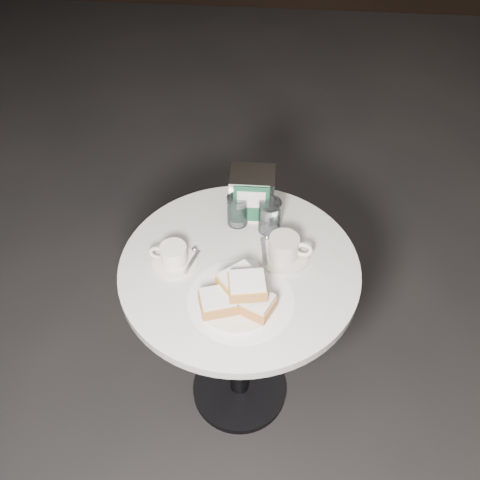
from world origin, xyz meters
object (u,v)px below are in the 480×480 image
(water_glass_right, at_px, (270,216))
(water_glass_left, at_px, (238,210))
(cafe_table, at_px, (239,306))
(beignet_plate, at_px, (239,296))
(coffee_cup_left, at_px, (174,256))
(coffee_cup_right, at_px, (284,249))
(napkin_dispenser, at_px, (252,194))

(water_glass_right, bearing_deg, water_glass_left, 167.70)
(cafe_table, distance_m, water_glass_left, 0.31)
(beignet_plate, bearing_deg, water_glass_right, 77.42)
(coffee_cup_left, xyz_separation_m, coffee_cup_right, (0.31, 0.05, 0.00))
(coffee_cup_right, bearing_deg, beignet_plate, -114.57)
(cafe_table, height_order, beignet_plate, beignet_plate)
(coffee_cup_left, height_order, coffee_cup_right, coffee_cup_right)
(cafe_table, bearing_deg, water_glass_right, 63.36)
(beignet_plate, xyz_separation_m, coffee_cup_right, (0.12, 0.19, -0.01))
(coffee_cup_left, xyz_separation_m, water_glass_left, (0.17, 0.19, 0.02))
(cafe_table, bearing_deg, coffee_cup_right, 18.81)
(coffee_cup_left, relative_size, napkin_dispenser, 0.91)
(beignet_plate, bearing_deg, water_glass_left, 95.65)
(beignet_plate, relative_size, coffee_cup_left, 1.51)
(coffee_cup_right, bearing_deg, water_glass_left, 144.73)
(coffee_cup_left, distance_m, napkin_dispenser, 0.32)
(coffee_cup_left, xyz_separation_m, water_glass_right, (0.27, 0.16, 0.02))
(coffee_cup_right, bearing_deg, water_glass_right, 120.30)
(coffee_cup_right, xyz_separation_m, water_glass_left, (-0.15, 0.13, 0.02))
(beignet_plate, distance_m, water_glass_right, 0.31)
(beignet_plate, height_order, coffee_cup_right, beignet_plate)
(cafe_table, xyz_separation_m, water_glass_left, (-0.02, 0.18, 0.25))
(coffee_cup_left, xyz_separation_m, napkin_dispenser, (0.21, 0.23, 0.05))
(beignet_plate, height_order, napkin_dispenser, napkin_dispenser)
(coffee_cup_left, bearing_deg, cafe_table, 4.12)
(water_glass_left, xyz_separation_m, water_glass_right, (0.10, -0.02, 0.00))
(water_glass_left, height_order, napkin_dispenser, napkin_dispenser)
(water_glass_left, bearing_deg, coffee_cup_left, -132.16)
(coffee_cup_left, bearing_deg, coffee_cup_right, 10.83)
(coffee_cup_right, bearing_deg, napkin_dispenser, 127.28)
(water_glass_left, bearing_deg, beignet_plate, -84.35)
(beignet_plate, xyz_separation_m, water_glass_left, (-0.03, 0.32, 0.00))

